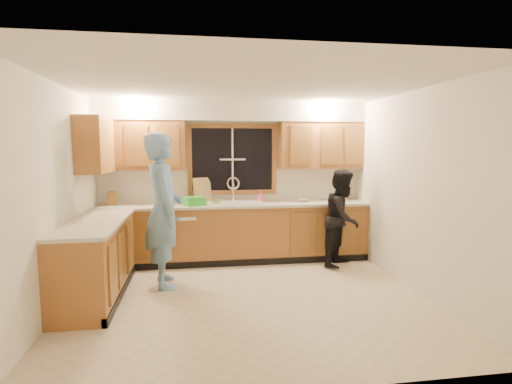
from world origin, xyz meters
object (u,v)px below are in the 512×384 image
dish_crate (194,201)px  bowl (303,200)px  dishwasher (180,237)px  stove (83,274)px  knife_block (112,198)px  soap_bottle (260,196)px  man (163,210)px  woman (343,218)px  sink (235,207)px

dish_crate → bowl: bearing=5.7°
dishwasher → stove: size_ratio=0.91×
stove → dish_crate: dish_crate is taller
knife_block → soap_bottle: knife_block is taller
bowl → man: bearing=-154.2°
soap_bottle → dish_crate: bearing=-167.1°
stove → dish_crate: 2.13m
knife_block → woman: bearing=-6.4°
stove → woman: 3.66m
sink → dishwasher: size_ratio=1.05×
stove → man: 1.27m
stove → soap_bottle: bearing=41.0°
sink → man: man is taller
man → soap_bottle: man is taller
sink → knife_block: size_ratio=3.98×
man → soap_bottle: (1.45, 1.10, 0.02)m
knife_block → sink: bearing=0.9°
woman → dish_crate: (-2.23, 0.36, 0.25)m
woman → dish_crate: size_ratio=5.36×
soap_bottle → dishwasher: bearing=-174.2°
sink → dishwasher: 0.96m
soap_bottle → stove: bearing=-139.0°
woman → stove: bearing=151.6°
stove → man: bearing=47.1°
man → dish_crate: size_ratio=7.24×
sink → woman: (1.60, -0.49, -0.13)m
bowl → stove: bearing=-147.3°
knife_block → dishwasher: bearing=-1.5°
dishwasher → knife_block: 1.17m
stove → dish_crate: size_ratio=3.29×
dishwasher → woman: (2.45, -0.47, 0.32)m
woman → dish_crate: 2.27m
soap_bottle → man: bearing=-142.8°
stove → knife_block: (-0.04, 1.88, 0.58)m
woman → knife_block: size_ratio=6.79×
sink → man: 1.42m
sink → knife_block: (-1.84, 0.06, 0.16)m
dish_crate → soap_bottle: size_ratio=1.45×
dishwasher → soap_bottle: soap_bottle is taller
sink → bowl: bearing=2.5°
man → dish_crate: man is taller
knife_block → bowl: (2.96, -0.01, -0.08)m
woman → bowl: 0.75m
woman → bowl: size_ratio=7.69×
sink → knife_block: sink is taller
man → bowl: size_ratio=10.39×
man → knife_block: 1.33m
knife_block → bowl: size_ratio=1.13×
soap_bottle → bowl: 0.69m
stove → knife_block: bearing=91.3°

